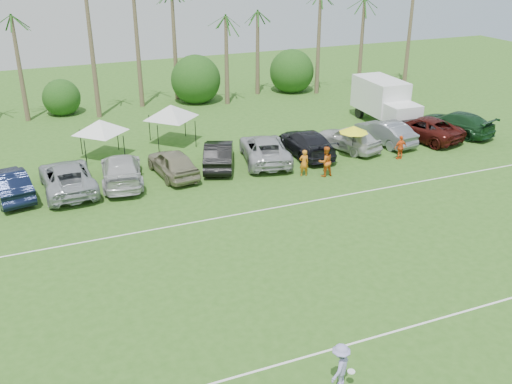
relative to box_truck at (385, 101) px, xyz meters
name	(u,v)px	position (x,y,z in m)	size (l,w,h in m)	color
field_lines	(264,271)	(-18.24, -17.40, -1.89)	(80.00, 12.10, 0.01)	white
palm_tree_4	(77,25)	(-22.24, 12.60, 5.59)	(2.40, 2.40, 8.90)	brown
palm_tree_5	(125,12)	(-18.24, 12.60, 6.46)	(2.40, 2.40, 9.90)	brown
palm_tree_6	(170,0)	(-14.24, 12.60, 7.32)	(2.40, 2.40, 10.90)	brown
palm_tree_8	(266,16)	(-5.24, 12.60, 5.59)	(2.40, 2.40, 8.90)	brown
palm_tree_9	(314,4)	(-0.24, 12.60, 6.46)	(2.40, 2.40, 9.90)	brown
bush_tree_1	(60,92)	(-24.24, 13.60, -0.10)	(4.00, 4.00, 4.00)	brown
bush_tree_2	(193,81)	(-12.24, 13.60, -0.10)	(4.00, 4.00, 4.00)	brown
bush_tree_3	(289,72)	(-2.24, 13.60, -0.10)	(4.00, 4.00, 4.00)	brown
sideline_player_a	(304,163)	(-11.28, -7.69, -1.01)	(0.64, 0.42, 1.76)	orange
sideline_player_b	(325,161)	(-10.04, -8.24, -0.90)	(0.97, 0.75, 1.99)	orange
sideline_player_c	(401,147)	(-3.73, -7.49, -1.05)	(0.99, 0.41, 1.69)	#F35A1B
box_truck	(385,101)	(0.00, 0.00, 0.00)	(2.87, 6.96, 3.54)	white
canopy_tent_left	(99,120)	(-22.71, 0.60, 0.87)	(3.98, 3.98, 3.23)	black
canopy_tent_right	(171,105)	(-17.45, 1.73, 1.07)	(4.28, 4.28, 3.47)	black
market_umbrella	(354,129)	(-6.60, -5.91, 0.15)	(2.04, 2.04, 2.27)	black
frisbee_player	(340,366)	(-18.77, -25.15, -1.03)	(1.27, 1.18, 1.72)	#9891CE
parked_car_1	(9,184)	(-28.80, -4.13, -1.02)	(1.84, 5.29, 1.74)	black
parked_car_2	(67,177)	(-25.55, -4.38, -1.02)	(2.89, 6.27, 1.74)	#9AA0A5
parked_car_3	(122,170)	(-22.30, -4.40, -1.02)	(2.44, 6.00, 1.74)	#BDBDBD
parked_car_4	(173,163)	(-19.05, -4.46, -1.02)	(2.06, 5.11, 1.74)	gray
parked_car_5	(219,154)	(-15.80, -4.06, -1.02)	(1.84, 5.29, 1.74)	black
parked_car_6	(265,149)	(-12.56, -4.27, -1.02)	(2.89, 6.27, 1.74)	#A7A8AC
parked_car_7	(306,143)	(-9.31, -4.17, -1.02)	(2.44, 6.00, 1.74)	black
parked_car_8	(348,138)	(-6.06, -4.43, -1.02)	(2.06, 5.11, 1.74)	silver
parked_car_9	(385,132)	(-2.81, -4.25, -1.02)	(1.84, 5.29, 1.74)	slate
parked_car_10	(422,128)	(0.44, -4.45, -1.02)	(2.89, 6.27, 1.74)	#44110E
parked_car_11	(456,123)	(3.69, -4.37, -1.02)	(2.44, 6.00, 1.74)	#153A1C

